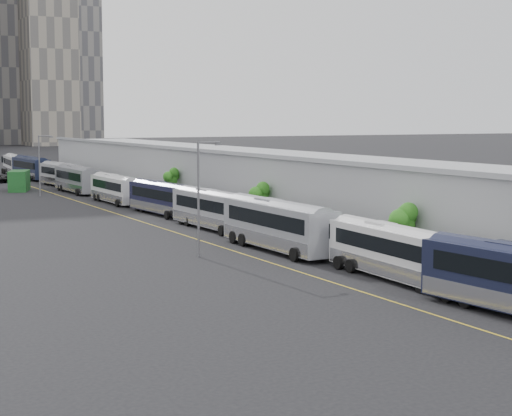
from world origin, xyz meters
TOP-DOWN VIEW (x-y plane):
  - sidewalk at (9.00, 55.00)m, footprint 10.00×170.00m
  - lane_line at (-1.50, 55.00)m, footprint 0.12×160.00m
  - depot at (12.99, 55.00)m, footprint 12.45×160.40m
  - bus_2 at (2.70, 32.07)m, footprint 3.01×12.60m
  - bus_3 at (1.67, 46.01)m, footprint 3.11×14.07m
  - bus_4 at (2.56, 60.50)m, footprint 3.13×12.97m
  - bus_5 at (2.70, 74.18)m, footprint 3.39×12.50m
  - bus_6 at (2.04, 88.50)m, footprint 2.73×12.17m
  - bus_7 at (1.77, 104.94)m, footprint 2.98×13.09m
  - bus_8 at (2.65, 116.94)m, footprint 3.65×12.76m
  - bus_9 at (1.87, 133.79)m, footprint 3.65×13.64m
  - bus_10 at (1.81, 146.84)m, footprint 3.56×12.99m
  - tree_1 at (5.81, 35.35)m, footprint 1.98×1.98m
  - tree_2 at (5.89, 57.48)m, footprint 1.82×1.82m
  - tree_3 at (6.00, 79.89)m, footprint 1.60×1.60m
  - street_lamp_near at (-4.96, 46.26)m, footprint 2.04×0.22m
  - street_lamp_far at (-3.90, 102.09)m, footprint 2.04×0.22m
  - shipping_container at (-4.80, 111.81)m, footprint 4.19×6.03m

SIDE VIEW (x-z plane):
  - lane_line at x=-1.50m, z-range 0.00..0.02m
  - sidewalk at x=9.00m, z-range 0.00..0.12m
  - shipping_container at x=-4.80m, z-range 0.00..2.95m
  - bus_6 at x=2.04m, z-range -0.28..3.27m
  - bus_5 at x=2.70m, z-range -0.28..3.33m
  - bus_2 at x=2.70m, z-range -0.29..3.37m
  - bus_8 at x=2.65m, z-range -0.29..3.39m
  - bus_10 at x=1.81m, z-range -0.29..3.46m
  - bus_4 at x=2.56m, z-range -0.29..3.47m
  - bus_7 at x=1.77m, z-range -0.30..3.51m
  - bus_9 at x=1.87m, z-range -0.31..3.64m
  - bus_3 at x=1.67m, z-range -0.32..3.78m
  - tree_2 at x=5.89m, z-range 1.23..5.58m
  - tree_1 at x=5.81m, z-range 1.20..5.63m
  - depot at x=12.99m, z-range -0.09..7.11m
  - tree_3 at x=6.00m, z-range 1.36..5.79m
  - street_lamp_far at x=-3.90m, z-range 0.68..8.90m
  - street_lamp_near at x=-4.96m, z-range 0.69..9.57m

